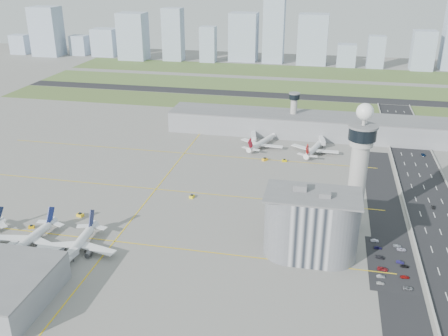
% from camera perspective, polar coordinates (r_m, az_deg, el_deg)
% --- Properties ---
extents(ground, '(1000.00, 1000.00, 0.00)m').
position_cam_1_polar(ground, '(260.33, -1.61, -5.98)').
color(ground, gray).
extents(grass_strip_0, '(480.00, 50.00, 0.08)m').
position_cam_1_polar(grass_strip_0, '(469.72, 2.47, 7.33)').
color(grass_strip_0, '#47592A').
rests_on(grass_strip_0, ground).
extents(grass_strip_1, '(480.00, 60.00, 0.08)m').
position_cam_1_polar(grass_strip_1, '(541.51, 3.83, 9.40)').
color(grass_strip_1, '#4C6C33').
rests_on(grass_strip_1, ground).
extents(grass_strip_2, '(480.00, 70.00, 0.08)m').
position_cam_1_polar(grass_strip_2, '(618.92, 4.95, 11.06)').
color(grass_strip_2, '#46632E').
rests_on(grass_strip_2, ground).
extents(runway, '(480.00, 22.00, 0.10)m').
position_cam_1_polar(runway, '(505.01, 3.19, 8.43)').
color(runway, black).
rests_on(runway, ground).
extents(highway, '(28.00, 500.00, 0.10)m').
position_cam_1_polar(highway, '(261.55, 23.96, -7.99)').
color(highway, black).
rests_on(highway, ground).
extents(barrier_left, '(0.60, 500.00, 1.20)m').
position_cam_1_polar(barrier_left, '(258.41, 20.93, -7.72)').
color(barrier_left, '#9E9E99').
rests_on(barrier_left, ground).
extents(landside_road, '(18.00, 260.00, 0.08)m').
position_cam_1_polar(landside_road, '(248.37, 18.69, -8.84)').
color(landside_road, black).
rests_on(landside_road, ground).
extents(parking_lot, '(20.00, 44.00, 0.10)m').
position_cam_1_polar(parking_lot, '(237.95, 18.47, -10.30)').
color(parking_lot, black).
rests_on(parking_lot, ground).
extents(taxiway_line_h_0, '(260.00, 0.60, 0.01)m').
position_cam_1_polar(taxiway_line_h_0, '(247.70, -12.41, -8.18)').
color(taxiway_line_h_0, yellow).
rests_on(taxiway_line_h_0, ground).
extents(taxiway_line_h_1, '(260.00, 0.60, 0.01)m').
position_cam_1_polar(taxiway_line_h_1, '(296.53, -7.79, -2.41)').
color(taxiway_line_h_1, yellow).
rests_on(taxiway_line_h_1, ground).
extents(taxiway_line_h_2, '(260.00, 0.60, 0.01)m').
position_cam_1_polar(taxiway_line_h_2, '(348.87, -4.55, 1.69)').
color(taxiway_line_h_2, yellow).
rests_on(taxiway_line_h_2, ground).
extents(taxiway_line_v, '(0.60, 260.00, 0.01)m').
position_cam_1_polar(taxiway_line_v, '(296.53, -7.79, -2.41)').
color(taxiway_line_v, yellow).
rests_on(taxiway_line_v, ground).
extents(control_tower, '(14.00, 14.00, 64.50)m').
position_cam_1_polar(control_tower, '(247.24, 15.19, 0.56)').
color(control_tower, '#ADAAA5').
rests_on(control_tower, ground).
extents(secondary_tower, '(8.60, 8.60, 31.90)m').
position_cam_1_polar(secondary_tower, '(387.26, 7.97, 6.63)').
color(secondary_tower, '#ADAAA5').
rests_on(secondary_tower, ground).
extents(admin_building, '(42.00, 24.00, 33.50)m').
position_cam_1_polar(admin_building, '(227.87, 9.91, -6.44)').
color(admin_building, '#B2B2B7').
rests_on(admin_building, ground).
extents(terminal_pier, '(210.00, 32.00, 15.80)m').
position_cam_1_polar(terminal_pier, '(387.99, 9.33, 4.90)').
color(terminal_pier, gray).
rests_on(terminal_pier, ground).
extents(airplane_near_b, '(41.13, 46.84, 12.06)m').
position_cam_1_polar(airplane_near_b, '(251.13, -21.71, -7.34)').
color(airplane_near_b, white).
rests_on(airplane_near_b, ground).
extents(airplane_near_c, '(40.29, 46.63, 12.51)m').
position_cam_1_polar(airplane_near_c, '(238.69, -16.69, -8.19)').
color(airplane_near_c, white).
rests_on(airplane_near_c, ground).
extents(airplane_far_a, '(45.10, 48.62, 11.06)m').
position_cam_1_polar(airplane_far_a, '(359.69, 4.38, 3.30)').
color(airplane_far_a, white).
rests_on(airplane_far_a, ground).
extents(airplane_far_b, '(43.58, 47.88, 11.31)m').
position_cam_1_polar(airplane_far_b, '(353.70, 10.39, 2.66)').
color(airplane_far_b, white).
rests_on(airplane_far_b, ground).
extents(jet_bridge_near_2, '(5.39, 14.31, 5.70)m').
position_cam_1_polar(jet_bridge_near_2, '(228.84, -18.65, -10.92)').
color(jet_bridge_near_2, silver).
rests_on(jet_bridge_near_2, ground).
extents(jet_bridge_far_0, '(5.39, 14.31, 5.70)m').
position_cam_1_polar(jet_bridge_far_0, '(377.81, 3.37, 3.86)').
color(jet_bridge_far_0, silver).
rests_on(jet_bridge_far_0, ground).
extents(jet_bridge_far_1, '(5.39, 14.31, 5.70)m').
position_cam_1_polar(jet_bridge_far_1, '(374.13, 10.97, 3.28)').
color(jet_bridge_far_1, silver).
rests_on(jet_bridge_far_1, ground).
extents(tug_1, '(3.35, 2.84, 1.65)m').
position_cam_1_polar(tug_1, '(270.65, -21.15, -6.27)').
color(tug_1, '#E3A808').
rests_on(tug_1, ground).
extents(tug_2, '(3.92, 3.15, 1.99)m').
position_cam_1_polar(tug_2, '(274.13, -16.13, -5.14)').
color(tug_2, yellow).
rests_on(tug_2, ground).
extents(tug_3, '(2.66, 3.46, 1.83)m').
position_cam_1_polar(tug_3, '(283.86, -3.69, -3.23)').
color(tug_3, yellow).
rests_on(tug_3, ground).
extents(tug_4, '(4.17, 4.24, 2.05)m').
position_cam_1_polar(tug_4, '(335.94, 4.69, 1.02)').
color(tug_4, yellow).
rests_on(tug_4, ground).
extents(tug_5, '(3.41, 2.84, 1.69)m').
position_cam_1_polar(tug_5, '(335.67, 6.91, 0.88)').
color(tug_5, '#F3D001').
rests_on(tug_5, ground).
extents(car_lot_0, '(3.23, 1.32, 1.10)m').
position_cam_1_polar(car_lot_0, '(223.02, 17.44, -12.43)').
color(car_lot_0, silver).
rests_on(car_lot_0, ground).
extents(car_lot_1, '(3.64, 1.60, 1.16)m').
position_cam_1_polar(car_lot_1, '(227.10, 17.49, -11.73)').
color(car_lot_1, gray).
rests_on(car_lot_1, ground).
extents(car_lot_2, '(4.81, 2.69, 1.27)m').
position_cam_1_polar(car_lot_2, '(232.03, 17.67, -10.93)').
color(car_lot_2, maroon).
rests_on(car_lot_2, ground).
extents(car_lot_3, '(4.33, 2.26, 1.20)m').
position_cam_1_polar(car_lot_3, '(239.97, 17.42, -9.69)').
color(car_lot_3, black).
rests_on(car_lot_3, ground).
extents(car_lot_4, '(3.79, 1.76, 1.26)m').
position_cam_1_polar(car_lot_4, '(246.76, 17.19, -8.69)').
color(car_lot_4, '#1C1852').
rests_on(car_lot_4, ground).
extents(car_lot_5, '(3.90, 1.82, 1.24)m').
position_cam_1_polar(car_lot_5, '(252.03, 16.85, -7.94)').
color(car_lot_5, silver).
rests_on(car_lot_5, ground).
extents(car_lot_6, '(4.18, 2.04, 1.14)m').
position_cam_1_polar(car_lot_6, '(223.49, 20.29, -12.77)').
color(car_lot_6, slate).
rests_on(car_lot_6, ground).
extents(car_lot_7, '(4.02, 2.06, 1.12)m').
position_cam_1_polar(car_lot_7, '(229.98, 19.97, -11.62)').
color(car_lot_7, maroon).
rests_on(car_lot_7, ground).
extents(car_lot_8, '(3.64, 1.52, 1.23)m').
position_cam_1_polar(car_lot_8, '(237.08, 19.95, -10.49)').
color(car_lot_8, black).
rests_on(car_lot_8, ground).
extents(car_lot_9, '(3.63, 1.73, 1.15)m').
position_cam_1_polar(car_lot_9, '(239.21, 19.49, -10.11)').
color(car_lot_9, '#1C1754').
rests_on(car_lot_9, ground).
extents(car_lot_10, '(4.26, 2.06, 1.17)m').
position_cam_1_polar(car_lot_10, '(248.96, 19.63, -8.75)').
color(car_lot_10, silver).
rests_on(car_lot_10, ground).
extents(car_lot_11, '(3.93, 2.10, 1.09)m').
position_cam_1_polar(car_lot_11, '(251.32, 19.19, -8.38)').
color(car_lot_11, '#9EA6B0').
rests_on(car_lot_11, ground).
extents(car_hw_1, '(1.40, 3.80, 1.24)m').
position_cam_1_polar(car_hw_1, '(294.77, 22.79, -4.14)').
color(car_hw_1, black).
rests_on(car_hw_1, ground).
extents(car_hw_2, '(2.70, 4.68, 1.23)m').
position_cam_1_polar(car_hw_2, '(369.99, 21.84, 1.42)').
color(car_hw_2, '#0D2348').
rests_on(car_hw_2, ground).
extents(car_hw_4, '(1.45, 3.26, 1.09)m').
position_cam_1_polar(car_hw_4, '(423.63, 18.66, 4.47)').
color(car_hw_4, gray).
rests_on(car_hw_4, ground).
extents(skyline_bldg_0, '(24.05, 19.24, 26.50)m').
position_cam_1_polar(skyline_bldg_0, '(783.11, -22.24, 12.97)').
color(skyline_bldg_0, '#9EADC1').
rests_on(skyline_bldg_0, ground).
extents(skyline_bldg_1, '(37.63, 30.10, 65.60)m').
position_cam_1_polar(skyline_bldg_1, '(752.27, -19.59, 14.51)').
color(skyline_bldg_1, '#9EADC1').
rests_on(skyline_bldg_1, ground).
extents(skyline_bldg_2, '(22.81, 18.25, 26.79)m').
position_cam_1_polar(skyline_bldg_2, '(746.22, -16.19, 13.33)').
color(skyline_bldg_2, '#9EADC1').
rests_on(skyline_bldg_2, ground).
extents(skyline_bldg_3, '(32.30, 25.84, 36.93)m').
position_cam_1_polar(skyline_bldg_3, '(729.39, -13.42, 13.81)').
color(skyline_bldg_3, '#9EADC1').
rests_on(skyline_bldg_3, ground).
extents(skyline_bldg_4, '(35.81, 28.65, 60.36)m').
position_cam_1_polar(skyline_bldg_4, '(693.96, -10.36, 14.59)').
color(skyline_bldg_4, '#9EADC1').
rests_on(skyline_bldg_4, ground).
extents(skyline_bldg_5, '(25.49, 20.39, 66.89)m').
position_cam_1_polar(skyline_bldg_5, '(679.30, -5.83, 14.94)').
color(skyline_bldg_5, '#9EADC1').
rests_on(skyline_bldg_5, ground).
extents(skyline_bldg_6, '(20.04, 16.03, 45.20)m').
position_cam_1_polar(skyline_bldg_6, '(666.43, -1.83, 13.95)').
color(skyline_bldg_6, '#9EADC1').
rests_on(skyline_bldg_6, ground).
extents(skyline_bldg_7, '(35.76, 28.61, 61.22)m').
position_cam_1_polar(skyline_bldg_7, '(674.87, 2.25, 14.74)').
color(skyline_bldg_7, '#9EADC1').
rests_on(skyline_bldg_7, ground).
extents(skyline_bldg_8, '(26.33, 21.06, 83.39)m').
position_cam_1_polar(skyline_bldg_8, '(662.54, 5.72, 15.47)').
color(skyline_bldg_8, '#9EADC1').
rests_on(skyline_bldg_8, ground).
extents(skyline_bldg_9, '(36.96, 29.57, 62.11)m').
position_cam_1_polar(skyline_bldg_9, '(661.02, 10.11, 14.29)').
color(skyline_bldg_9, '#9EADC1').
rests_on(skyline_bldg_9, ground).
extents(skyline_bldg_10, '(23.01, 18.41, 27.75)m').
position_cam_1_polar(skyline_bldg_10, '(654.99, 13.81, 12.39)').
color(skyline_bldg_10, '#9EADC1').
rests_on(skyline_bldg_10, ground).
extents(skyline_bldg_11, '(20.22, 16.18, 38.97)m').
position_cam_1_polar(skyline_bldg_11, '(655.65, 16.98, 12.58)').
color(skyline_bldg_11, '#9EADC1').
rests_on(skyline_bldg_11, ground).
extents(skyline_bldg_12, '(26.14, 20.92, 46.89)m').
position_cam_1_polar(skyline_bldg_12, '(659.62, 21.79, 12.37)').
color(skyline_bldg_12, '#9EADC1').
rests_on(skyline_bldg_12, ground).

